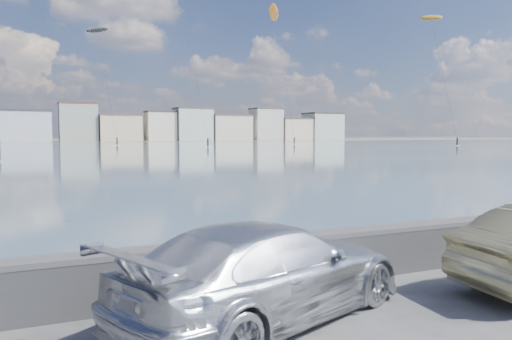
{
  "coord_description": "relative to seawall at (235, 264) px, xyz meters",
  "views": [
    {
      "loc": [
        -3.29,
        -5.7,
        2.98
      ],
      "look_at": [
        1.0,
        4.0,
        2.2
      ],
      "focal_mm": 35.0,
      "sensor_mm": 36.0,
      "label": 1
    }
  ],
  "objects": [
    {
      "name": "kitesurfer_8",
      "position": [
        60.1,
        122.42,
        36.39
      ],
      "size": [
        6.66,
        15.21,
        39.67
      ],
      "color": "orange",
      "rests_on": "ground"
    },
    {
      "name": "kitesurfer_14",
      "position": [
        12.79,
        133.01,
        29.37
      ],
      "size": [
        7.28,
        18.25,
        32.31
      ],
      "color": "black",
      "rests_on": "ground"
    },
    {
      "name": "seawall",
      "position": [
        0.0,
        0.0,
        0.0
      ],
      "size": [
        400.0,
        0.36,
        1.08
      ],
      "color": "#28282B",
      "rests_on": "ground"
    },
    {
      "name": "far_buildings",
      "position": [
        1.31,
        183.3,
        5.44
      ],
      "size": [
        240.79,
        13.26,
        14.6
      ],
      "color": "silver",
      "rests_on": "ground"
    },
    {
      "name": "car_silver",
      "position": [
        0.05,
        -1.31,
        0.21
      ],
      "size": [
        5.85,
        4.09,
        1.57
      ],
      "primitive_type": "imported",
      "rotation": [
        0.0,
        0.0,
        1.96
      ],
      "color": "silver",
      "rests_on": "ground"
    },
    {
      "name": "kitesurfer_1",
      "position": [
        89.68,
        91.66,
        31.35
      ],
      "size": [
        4.36,
        14.13,
        34.36
      ],
      "color": "#BF8C19",
      "rests_on": "ground"
    },
    {
      "name": "bay_water",
      "position": [
        0.0,
        88.8,
        -0.58
      ],
      "size": [
        500.0,
        177.0,
        0.0
      ],
      "primitive_type": "cube",
      "color": "#314152",
      "rests_on": "ground"
    },
    {
      "name": "far_shore_strip",
      "position": [
        0.0,
        197.3,
        -0.57
      ],
      "size": [
        500.0,
        60.0,
        0.0
      ],
      "primitive_type": "cube",
      "color": "#4C473D",
      "rests_on": "ground"
    }
  ]
}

